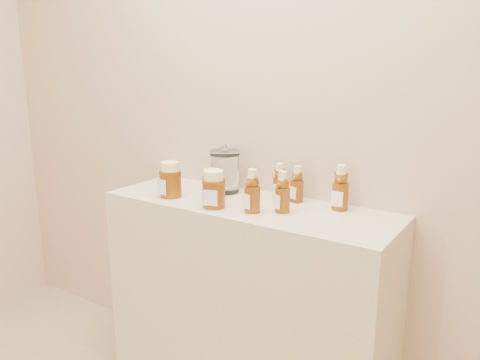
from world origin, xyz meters
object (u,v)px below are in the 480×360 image
Objects in this scene: bear_bottle_back_left at (280,179)px; honey_jar_left at (170,180)px; display_table at (246,306)px; bear_bottle_front_left at (252,188)px; glass_canister at (225,169)px.

bear_bottle_back_left is 0.45m from honey_jar_left.
bear_bottle_front_left reaches higher than display_table.
bear_bottle_back_left is 0.84× the size of glass_canister.
honey_jar_left is at bearing -127.49° from glass_canister.
glass_canister is at bearing 160.72° from bear_bottle_front_left.
display_table is 8.12× the size of honey_jar_left.
honey_jar_left is at bearing -163.72° from display_table.
bear_bottle_front_left reaches higher than bear_bottle_back_left.
glass_canister is at bearing 63.15° from honey_jar_left.
bear_bottle_back_left reaches higher than honey_jar_left.
display_table is at bearing 26.93° from honey_jar_left.
bear_bottle_back_left is (0.07, 0.13, 0.53)m from display_table.
bear_bottle_front_left is at bearing -46.63° from display_table.
honey_jar_left is (-0.39, -0.22, -0.01)m from bear_bottle_back_left.
glass_canister is at bearing 151.29° from display_table.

